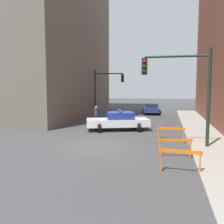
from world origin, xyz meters
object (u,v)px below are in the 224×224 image
(barrier_front, at_px, (180,157))
(police_car, at_px, (118,121))
(traffic_light_near, at_px, (186,83))
(barrier_back, at_px, (171,132))
(traffic_light_far, at_px, (104,86))
(pedestrian_crossing, at_px, (96,115))
(barrier_mid, at_px, (175,145))
(parked_car_near, at_px, (151,108))

(barrier_front, bearing_deg, police_car, 115.45)
(traffic_light_near, distance_m, barrier_back, 3.21)
(police_car, bearing_deg, traffic_light_far, 1.76)
(pedestrian_crossing, height_order, barrier_back, pedestrian_crossing)
(police_car, height_order, pedestrian_crossing, pedestrian_crossing)
(traffic_light_far, distance_m, barrier_mid, 17.62)
(pedestrian_crossing, bearing_deg, police_car, 65.58)
(traffic_light_far, distance_m, police_car, 9.99)
(traffic_light_near, relative_size, barrier_back, 3.25)
(barrier_back, bearing_deg, pedestrian_crossing, 138.09)
(barrier_front, xyz_separation_m, barrier_back, (-0.30, 5.38, 0.00))
(barrier_back, bearing_deg, traffic_light_near, -58.14)
(traffic_light_far, bearing_deg, barrier_front, -66.85)
(traffic_light_near, xyz_separation_m, pedestrian_crossing, (-7.00, 6.78, -2.67))
(traffic_light_far, distance_m, barrier_back, 14.72)
(barrier_mid, xyz_separation_m, barrier_back, (-0.14, 3.27, 0.00))
(parked_car_near, height_order, barrier_back, parked_car_near)
(barrier_front, bearing_deg, traffic_light_near, 84.50)
(traffic_light_near, distance_m, police_car, 7.09)
(pedestrian_crossing, relative_size, barrier_front, 1.04)
(pedestrian_crossing, bearing_deg, traffic_light_far, -153.27)
(police_car, bearing_deg, parked_car_near, -26.83)
(traffic_light_near, bearing_deg, parked_car_near, 99.72)
(pedestrian_crossing, bearing_deg, barrier_back, 66.19)
(parked_car_near, height_order, barrier_mid, parked_car_near)
(parked_car_near, bearing_deg, barrier_front, -87.79)
(police_car, height_order, parked_car_near, police_car)
(police_car, distance_m, barrier_front, 9.78)
(barrier_front, bearing_deg, barrier_mid, 94.36)
(barrier_mid, height_order, barrier_back, same)
(parked_car_near, bearing_deg, barrier_back, -86.60)
(traffic_light_near, xyz_separation_m, barrier_back, (-0.71, 1.14, -2.91))
(traffic_light_near, height_order, police_car, traffic_light_near)
(parked_car_near, relative_size, pedestrian_crossing, 2.67)
(traffic_light_near, height_order, barrier_back, traffic_light_near)
(traffic_light_far, xyz_separation_m, police_car, (3.42, -9.00, -2.67))
(barrier_mid, bearing_deg, barrier_back, 92.41)
(parked_car_near, distance_m, barrier_back, 16.04)
(parked_car_near, xyz_separation_m, pedestrian_crossing, (-4.08, -10.24, 0.19))
(pedestrian_crossing, xyz_separation_m, barrier_front, (6.59, -11.02, -0.24))
(police_car, relative_size, pedestrian_crossing, 3.04)
(traffic_light_near, height_order, traffic_light_far, traffic_light_near)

